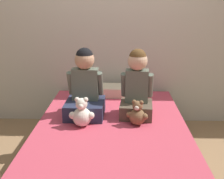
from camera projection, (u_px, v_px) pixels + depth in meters
ground_plane at (112, 166)px, 2.61m from camera, size 14.00×14.00×0.00m
wall_behind_bed at (114, 20)px, 3.25m from camera, size 8.00×0.06×2.50m
bed at (111, 146)px, 2.54m from camera, size 1.35×1.99×0.41m
child_on_left at (85, 90)px, 2.64m from camera, size 0.37×0.39×0.64m
child_on_right at (137, 87)px, 2.62m from camera, size 0.33×0.33×0.64m
teddy_bear_held_by_left_child at (82, 114)px, 2.44m from camera, size 0.22×0.17×0.27m
teddy_bear_held_by_right_child at (137, 114)px, 2.47m from camera, size 0.19×0.15×0.23m
pillow_at_headboard at (114, 91)px, 3.26m from camera, size 0.48×0.26×0.11m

